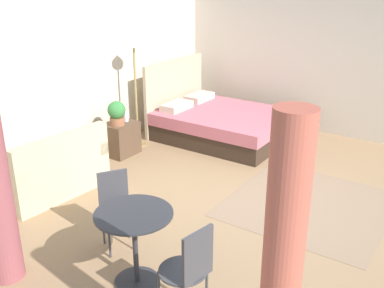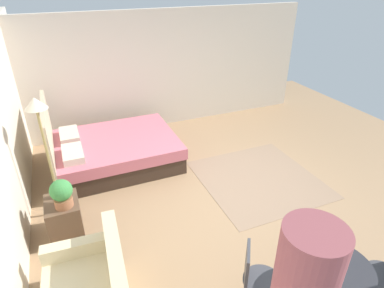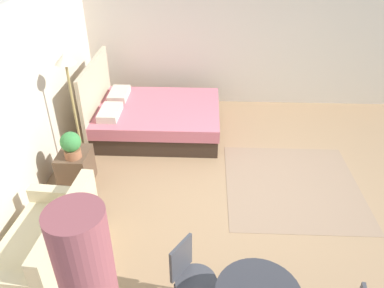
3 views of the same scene
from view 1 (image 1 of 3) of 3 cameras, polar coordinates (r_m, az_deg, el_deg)
name	(u,v)px [view 1 (image 1 of 3)]	position (r m, az deg, el deg)	size (l,w,h in m)	color
ground_plane	(264,200)	(5.94, 9.12, -7.13)	(9.13, 9.31, 0.02)	#9E7A56
wall_back	(85,75)	(7.29, -13.45, 8.55)	(9.13, 0.12, 2.52)	beige
wall_right	(345,65)	(8.29, 18.93, 9.46)	(0.12, 6.31, 2.52)	beige
area_rug	(309,204)	(5.95, 14.68, -7.43)	(1.98, 1.92, 0.01)	#93755B
bed	(220,122)	(7.93, 3.54, 2.80)	(1.72, 2.17, 1.30)	#38281E
couch	(51,172)	(6.23, -17.55, -3.41)	(1.46, 0.92, 0.88)	beige
nightstand	(121,139)	(7.29, -9.07, 0.69)	(0.52, 0.42, 0.53)	brown
potted_plant	(117,113)	(7.04, -9.60, 3.97)	(0.28, 0.28, 0.39)	#935B3D
vase	(126,117)	(7.25, -8.45, 3.48)	(0.09, 0.09, 0.16)	silver
floor_lamp	(134,61)	(7.35, -7.38, 10.41)	(0.29, 0.29, 1.81)	#99844C
balcony_table	(135,234)	(4.21, -7.33, -11.38)	(0.72, 0.72, 0.75)	#2D2D33
cafe_chair_near_window	(190,266)	(3.75, -0.25, -15.36)	(0.48, 0.48, 0.92)	#3F3F44
cafe_chair_near_couch	(116,203)	(4.82, -9.70, -7.39)	(0.55, 0.55, 0.83)	#3F3F44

